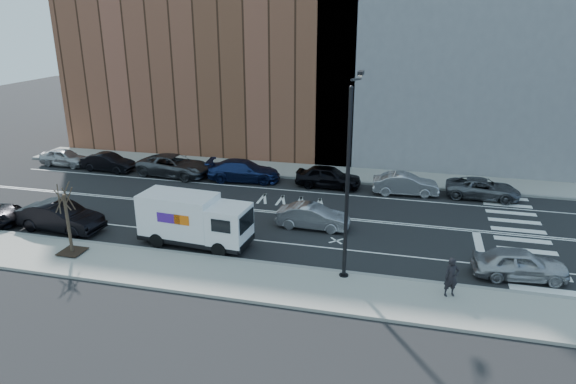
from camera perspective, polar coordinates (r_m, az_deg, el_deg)
The scene contains 22 objects.
ground at distance 32.81m, azimuth -4.10°, elevation -2.01°, with size 120.00×120.00×0.00m, color black.
sidewalk_near at distance 25.34m, azimuth -10.33°, elevation -8.89°, with size 44.00×3.60×0.15m, color gray.
sidewalk_far at distance 40.77m, azimuth -0.28°, elevation 2.47°, with size 44.00×3.60×0.15m, color gray.
curb_near at distance 26.79m, azimuth -8.76°, elevation -7.13°, with size 44.00×0.25×0.17m, color gray.
curb_far at distance 39.10m, azimuth -0.94°, elevation 1.73°, with size 44.00×0.25×0.17m, color gray.
crosswalk at distance 31.97m, azimuth 24.41°, elevation -4.38°, with size 3.00×14.00×0.01m, color white, non-canonical shape.
road_markings at distance 32.81m, azimuth -4.10°, elevation -2.00°, with size 40.00×8.60×0.01m, color white, non-canonical shape.
bldg_brick at distance 47.97m, azimuth -7.95°, elevation 18.09°, with size 26.00×10.00×22.00m, color brown.
streetlight at distance 23.26m, azimuth 6.82°, elevation 2.09°, with size 0.44×4.02×9.34m.
street_tree at distance 28.50m, azimuth -23.15°, elevation -3.86°, with size 1.20×1.20×3.75m.
fedex_van at distance 27.91m, azimuth -10.42°, elevation -3.01°, with size 6.23×2.54×2.78m.
far_parked_a at distance 45.81m, azimuth -23.56°, elevation 3.55°, with size 1.67×4.14×1.41m, color #9C9CA0.
far_parked_b at distance 43.03m, azimuth -19.32°, elevation 3.13°, with size 1.48×4.23×1.40m, color black.
far_parked_c at distance 40.37m, azimuth -12.54°, elevation 2.90°, with size 2.65×5.76×1.60m, color #434549.
far_parked_d at distance 38.31m, azimuth -4.95°, elevation 2.38°, with size 2.20×5.41×1.57m, color navy.
far_parked_e at distance 36.85m, azimuth 4.51°, elevation 1.72°, with size 1.87×4.65×1.59m, color black.
far_parked_f at distance 36.24m, azimuth 12.91°, elevation 0.87°, with size 1.55×4.45×1.47m, color #A6A6AB.
far_parked_g at distance 37.00m, azimuth 20.84°, elevation 0.35°, with size 2.24×4.85×1.35m, color #53565B.
driving_sedan at distance 29.88m, azimuth 2.79°, elevation -2.74°, with size 1.47×4.22×1.39m, color #9B9B9F.
near_parked_rear_a at distance 32.22m, azimuth -23.96°, elevation -2.53°, with size 1.76×5.05×1.66m, color black.
near_parked_front at distance 26.73m, azimuth 24.36°, elevation -7.27°, with size 1.74×4.31×1.47m, color #A6A6AB.
pedestrian at distance 23.68m, azimuth 17.69°, elevation -9.01°, with size 0.65×0.43×1.79m, color black.
Camera 1 is at (9.69, -28.98, 11.94)m, focal length 32.00 mm.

